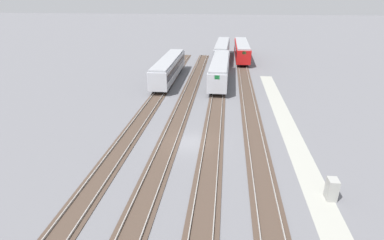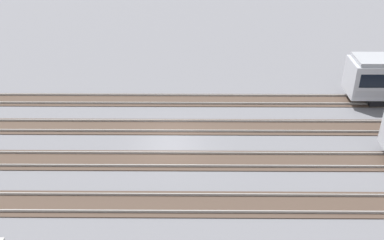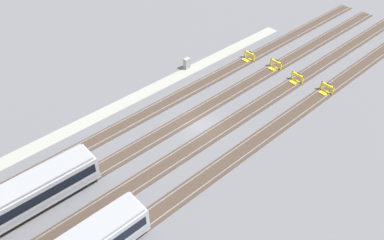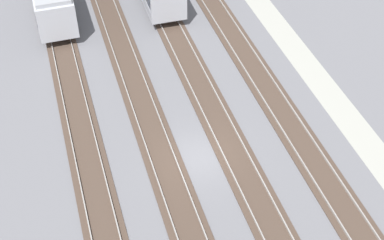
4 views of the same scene
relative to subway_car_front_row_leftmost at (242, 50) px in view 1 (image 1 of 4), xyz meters
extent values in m
plane|color=slate|center=(-41.51, 6.37, -2.04)|extent=(400.00, 400.00, 0.00)
cube|color=#9E9E93|center=(-41.51, -3.81, -2.04)|extent=(54.00, 2.00, 0.01)
cube|color=#47382D|center=(-41.51, 0.01, -2.01)|extent=(90.00, 2.23, 0.06)
cube|color=gray|center=(-41.51, 0.72, -1.90)|extent=(90.00, 0.07, 0.15)
cube|color=gray|center=(-41.51, -0.71, -1.90)|extent=(90.00, 0.07, 0.15)
cube|color=#47382D|center=(-41.51, 4.25, -2.01)|extent=(90.00, 2.24, 0.06)
cube|color=gray|center=(-41.51, 4.97, -1.90)|extent=(90.00, 0.07, 0.15)
cube|color=gray|center=(-41.51, 3.53, -1.90)|extent=(90.00, 0.07, 0.15)
cube|color=#47382D|center=(-41.51, 8.50, -2.01)|extent=(90.00, 2.24, 0.06)
cube|color=gray|center=(-41.51, 9.21, -1.90)|extent=(90.00, 0.07, 0.15)
cube|color=gray|center=(-41.51, 7.78, -1.90)|extent=(90.00, 0.07, 0.15)
cube|color=#47382D|center=(-41.51, 12.74, -2.01)|extent=(90.00, 2.23, 0.06)
cube|color=gray|center=(-41.51, 13.46, -1.90)|extent=(90.00, 0.07, 0.15)
cube|color=gray|center=(-41.51, 12.03, -1.90)|extent=(90.00, 0.07, 0.15)
cube|color=#B71414|center=(0.00, 0.00, 0.01)|extent=(18.02, 2.94, 2.70)
cube|color=black|center=(0.00, 0.00, 0.33)|extent=(17.30, 2.98, 1.08)
cube|color=#A80505|center=(0.00, 0.00, -0.75)|extent=(17.66, 2.97, 0.54)
cube|color=#999BA0|center=(0.00, 0.00, 1.51)|extent=(17.48, 2.66, 0.30)
cube|color=#1E843D|center=(8.96, 0.07, 1.01)|extent=(0.09, 0.70, 0.56)
cube|color=#1E843D|center=(-8.96, -0.07, 1.01)|extent=(0.09, 0.70, 0.56)
cube|color=black|center=(5.58, 0.04, -1.69)|extent=(3.62, 2.27, 0.70)
cube|color=black|center=(-5.58, -0.04, -1.69)|extent=(3.62, 2.27, 0.70)
cube|color=#ADAFB7|center=(-0.27, 4.29, 0.01)|extent=(18.06, 3.25, 2.70)
cube|color=black|center=(-0.27, 4.29, 0.33)|extent=(17.35, 3.27, 1.08)
cube|color=#9EA0A8|center=(-0.27, 4.29, -0.75)|extent=(17.71, 3.27, 0.54)
cube|color=#999BA0|center=(-0.27, 4.29, 1.51)|extent=(17.52, 2.96, 0.30)
cube|color=#1E843D|center=(8.69, 4.06, 1.01)|extent=(0.10, 0.70, 0.56)
cube|color=#1E843D|center=(-9.22, 4.51, 1.01)|extent=(0.10, 0.70, 0.56)
cube|color=black|center=(5.31, 4.15, -1.69)|extent=(3.65, 2.33, 0.70)
cube|color=black|center=(-5.84, 4.43, -1.69)|extent=(3.65, 2.33, 0.70)
cube|color=#ADAFB7|center=(-18.91, 12.73, 0.01)|extent=(18.01, 2.89, 2.70)
cube|color=black|center=(-18.91, 12.73, 0.33)|extent=(17.29, 2.92, 1.08)
cube|color=#9EA0A8|center=(-18.91, 12.73, -0.75)|extent=(17.65, 2.91, 0.54)
cube|color=#999BA0|center=(-18.91, 12.73, 1.51)|extent=(17.47, 2.60, 0.30)
cube|color=#1E843D|center=(-9.95, 12.69, 1.01)|extent=(0.08, 0.70, 0.56)
cube|color=#1E843D|center=(-27.87, 12.78, 1.01)|extent=(0.08, 0.70, 0.56)
cube|color=black|center=(-13.33, 12.71, -1.69)|extent=(3.61, 2.26, 0.70)
cube|color=black|center=(-24.49, 12.76, -1.69)|extent=(3.61, 2.26, 0.70)
cube|color=#ADAFB7|center=(-18.91, 4.23, 0.01)|extent=(18.04, 3.10, 2.70)
cube|color=black|center=(-18.91, 4.23, 0.33)|extent=(17.32, 3.13, 1.08)
cube|color=#9EA0A8|center=(-18.91, 4.23, -0.75)|extent=(17.68, 3.12, 0.54)
cube|color=#999BA0|center=(-18.91, 4.23, 1.51)|extent=(17.50, 2.81, 0.30)
cube|color=#1E843D|center=(-9.95, 4.08, 1.01)|extent=(0.09, 0.70, 0.56)
cube|color=#1E843D|center=(-27.87, 4.38, 1.01)|extent=(0.09, 0.70, 0.56)
cube|color=black|center=(-13.33, 4.14, -1.69)|extent=(3.64, 2.30, 0.70)
cube|color=black|center=(-24.49, 4.32, -1.69)|extent=(3.64, 2.30, 0.70)
cube|color=#9E9E99|center=(-49.01, -4.57, -1.24)|extent=(0.90, 0.70, 1.60)
cube|color=#333338|center=(-49.01, -4.93, -1.00)|extent=(0.70, 0.04, 0.36)
camera|label=1|loc=(-67.50, 3.18, 11.42)|focal=28.00mm
camera|label=2|loc=(-39.91, -19.33, 14.29)|focal=42.00mm
camera|label=3|loc=(-17.58, 31.04, 28.17)|focal=35.00mm
camera|label=4|loc=(-62.03, 13.21, 21.45)|focal=50.00mm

